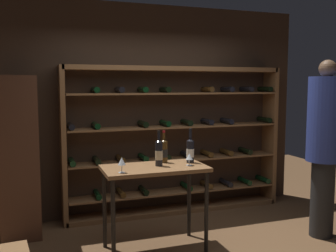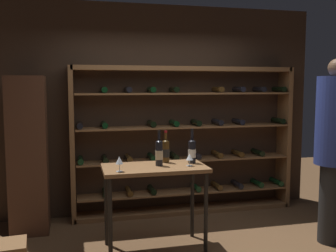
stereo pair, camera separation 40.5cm
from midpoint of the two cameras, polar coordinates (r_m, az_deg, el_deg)
name	(u,v)px [view 2 (the right image)]	position (r m, az deg, el deg)	size (l,w,h in m)	color
back_wall	(155,110)	(5.38, 0.20, 2.42)	(4.59, 0.10, 2.86)	#3D2B1E
wine_rack	(185,141)	(5.33, 4.78, -2.25)	(3.08, 0.32, 2.02)	brown
tasting_table	(155,177)	(4.14, 0.82, -7.56)	(1.09, 0.58, 0.91)	brown
person_bystander_red_print	(334,142)	(4.71, 25.60, -2.14)	(0.41, 0.42, 2.06)	#252525
display_cabinet	(28,156)	(4.80, -17.73, -4.22)	(0.44, 0.36, 1.88)	#4C2D1E
wine_bottle_green_slim	(166,151)	(4.29, 2.38, -3.68)	(0.08, 0.08, 0.35)	#4C3314
wine_bottle_gold_foil	(192,151)	(4.27, 6.28, -3.67)	(0.09, 0.09, 0.38)	black
wine_bottle_black_capsule	(159,152)	(4.11, 1.50, -3.95)	(0.08, 0.08, 0.38)	black
wine_glass_stemmed_center	(190,157)	(4.12, 6.03, -4.66)	(0.08, 0.08, 0.13)	silver
wine_glass_stemmed_left	(119,161)	(3.84, -4.21, -5.20)	(0.08, 0.08, 0.15)	silver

